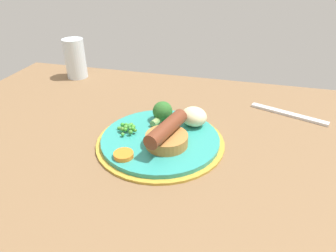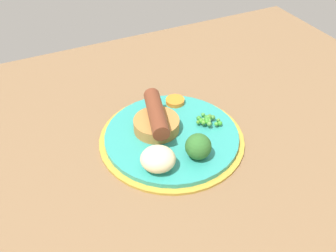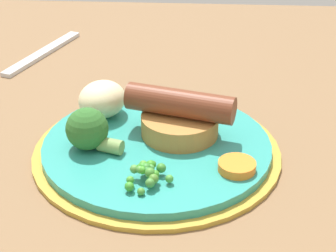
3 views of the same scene
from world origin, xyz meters
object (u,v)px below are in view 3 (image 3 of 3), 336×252
at_px(dinner_plate, 157,149).
at_px(broccoli_floret_near, 89,130).
at_px(carrot_slice_3, 237,166).
at_px(sausage_pudding, 180,116).
at_px(pea_pile, 147,173).
at_px(fork, 43,53).
at_px(potato_chunk_1, 102,99).

relative_size(dinner_plate, broccoli_floret_near, 4.29).
bearing_deg(carrot_slice_3, sausage_pudding, -138.57).
xyz_separation_m(pea_pile, broccoli_floret_near, (-0.06, -0.07, 0.01)).
distance_m(sausage_pudding, fork, 0.33).
xyz_separation_m(dinner_plate, carrot_slice_3, (0.05, 0.08, 0.01)).
distance_m(potato_chunk_1, fork, 0.25).
height_order(broccoli_floret_near, potato_chunk_1, broccoli_floret_near).
bearing_deg(pea_pile, broccoli_floret_near, -130.83).
height_order(sausage_pudding, potato_chunk_1, sausage_pudding).
height_order(dinner_plate, fork, dinner_plate).
height_order(dinner_plate, broccoli_floret_near, broccoli_floret_near).
relative_size(sausage_pudding, fork, 0.66).
height_order(pea_pile, potato_chunk_1, potato_chunk_1).
bearing_deg(broccoli_floret_near, pea_pile, 156.15).
height_order(pea_pile, fork, pea_pile).
bearing_deg(fork, potato_chunk_1, 51.06).
bearing_deg(dinner_plate, carrot_slice_3, 60.08).
relative_size(pea_pile, fork, 0.26).
distance_m(pea_pile, broccoli_floret_near, 0.09).
relative_size(sausage_pudding, broccoli_floret_near, 1.96).
height_order(dinner_plate, pea_pile, pea_pile).
distance_m(broccoli_floret_near, carrot_slice_3, 0.15).
bearing_deg(potato_chunk_1, dinner_plate, 49.54).
height_order(broccoli_floret_near, fork, broccoli_floret_near).
distance_m(dinner_plate, sausage_pudding, 0.04).
bearing_deg(fork, broccoli_floret_near, 43.79).
bearing_deg(sausage_pudding, pea_pile, -90.70).
relative_size(carrot_slice_3, fork, 0.21).
bearing_deg(broccoli_floret_near, dinner_plate, -150.32).
relative_size(dinner_plate, sausage_pudding, 2.19).
distance_m(sausage_pudding, potato_chunk_1, 0.10).
height_order(broccoli_floret_near, carrot_slice_3, broccoli_floret_near).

